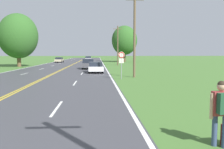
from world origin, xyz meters
TOP-DOWN VIEW (x-y plane):
  - hitchhiker_person at (8.45, 2.77)m, footprint 0.60×0.43m
  - traffic_sign at (7.53, 19.17)m, footprint 0.60×0.10m
  - utility_pole_midground at (9.04, 20.93)m, footprint 1.80×0.24m
  - utility_pole_far at (9.42, 44.50)m, footprint 1.80×0.24m
  - tree_left_verge at (12.90, 62.81)m, footprint 7.05×7.05m
  - tree_right_cluster at (-8.91, 40.98)m, footprint 7.00×7.00m
  - car_white_sedan_approaching at (5.03, 27.09)m, footprint 2.00×4.36m
  - car_dark_grey_hatchback_mid_near at (3.84, 34.23)m, footprint 2.03×4.32m
  - car_champagne_sedan_mid_far at (-4.64, 59.96)m, footprint 1.98×4.17m
  - car_silver_sedan_receding at (2.68, 67.44)m, footprint 1.91×4.24m

SIDE VIEW (x-z plane):
  - car_white_sedan_approaching at x=5.03m, z-range 0.03..1.39m
  - car_champagne_sedan_mid_far at x=-4.64m, z-range 0.04..1.41m
  - car_silver_sedan_receding at x=2.68m, z-range 0.03..1.56m
  - car_dark_grey_hatchback_mid_near at x=3.84m, z-range 0.05..1.63m
  - hitchhiker_person at x=8.45m, z-range 0.20..1.97m
  - traffic_sign at x=7.53m, z-range 0.67..3.27m
  - utility_pole_far at x=9.42m, z-range 0.15..8.02m
  - utility_pole_midground at x=9.04m, z-range 0.15..8.55m
  - tree_right_cluster at x=-8.91m, z-range 0.74..10.30m
  - tree_left_verge at x=12.90m, z-range 0.95..10.99m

